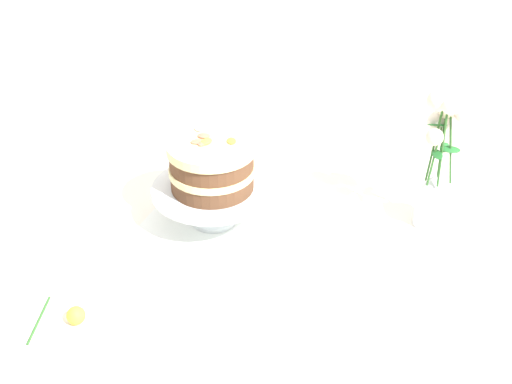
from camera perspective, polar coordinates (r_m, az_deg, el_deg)
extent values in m
cube|color=white|center=(1.60, 2.52, -4.62)|extent=(1.40, 1.00, 0.03)
cylinder|color=brown|center=(2.27, -11.30, -4.19)|extent=(0.06, 0.06, 0.71)
cylinder|color=brown|center=(2.17, 19.96, -7.65)|extent=(0.06, 0.06, 0.71)
cube|color=white|center=(1.65, -3.56, -2.46)|extent=(0.37, 0.37, 0.00)
cylinder|color=silver|center=(1.65, -3.57, -2.27)|extent=(0.11, 0.11, 0.01)
cylinder|color=silver|center=(1.63, -3.62, -1.04)|extent=(0.03, 0.03, 0.07)
cylinder|color=silver|center=(1.60, -3.67, 0.25)|extent=(0.29, 0.29, 0.01)
cylinder|color=brown|center=(1.59, -3.70, 1.03)|extent=(0.19, 0.19, 0.04)
cylinder|color=beige|center=(1.57, -3.74, 1.91)|extent=(0.20, 0.20, 0.02)
cylinder|color=brown|center=(1.56, -3.78, 2.80)|extent=(0.19, 0.19, 0.04)
cylinder|color=beige|center=(1.54, -3.82, 3.79)|extent=(0.20, 0.20, 0.02)
ellipsoid|color=orange|center=(1.54, -2.09, 4.33)|extent=(0.03, 0.04, 0.00)
ellipsoid|color=pink|center=(1.60, -4.82, 5.36)|extent=(0.04, 0.04, 0.00)
ellipsoid|color=#E56B51|center=(1.57, -4.43, 4.76)|extent=(0.03, 0.02, 0.01)
ellipsoid|color=#E56B51|center=(1.53, -4.48, 4.13)|extent=(0.03, 0.03, 0.01)
ellipsoid|color=#E56B51|center=(1.54, -4.98, 4.26)|extent=(0.04, 0.03, 0.00)
ellipsoid|color=yellow|center=(1.54, -4.21, 4.27)|extent=(0.03, 0.04, 0.01)
cylinder|color=silver|center=(1.67, 14.37, -1.50)|extent=(0.07, 0.07, 0.08)
cone|color=silver|center=(1.64, 14.71, 0.54)|extent=(0.09, 0.09, 0.06)
cylinder|color=#2D6028|center=(1.59, 16.08, 3.52)|extent=(0.03, 0.01, 0.18)
sphere|color=#F9DACE|center=(1.55, 17.05, 6.33)|extent=(0.04, 0.04, 0.04)
ellipsoid|color=#236B2D|center=(1.59, 16.06, 3.47)|extent=(0.04, 0.02, 0.01)
cylinder|color=#2D6028|center=(1.60, 15.39, 3.81)|extent=(0.01, 0.02, 0.18)
sphere|color=#F4E7C0|center=(1.57, 15.96, 6.76)|extent=(0.05, 0.05, 0.05)
ellipsoid|color=#236B2D|center=(1.61, 15.61, 3.64)|extent=(0.04, 0.05, 0.01)
cylinder|color=#2D6028|center=(1.61, 14.90, 3.37)|extent=(0.01, 0.03, 0.14)
sphere|color=silver|center=(1.59, 15.13, 5.72)|extent=(0.05, 0.05, 0.05)
cylinder|color=#2D6028|center=(1.58, 14.83, 4.08)|extent=(0.02, 0.01, 0.20)
sphere|color=silver|center=(1.53, 15.11, 7.45)|extent=(0.05, 0.05, 0.05)
ellipsoid|color=#236B2D|center=(1.57, 15.03, 5.46)|extent=(0.04, 0.02, 0.01)
cylinder|color=#2D6028|center=(1.59, 14.71, 2.60)|extent=(0.02, 0.02, 0.13)
sphere|color=beige|center=(1.55, 14.82, 4.50)|extent=(0.04, 0.04, 0.04)
cylinder|color=#2D6028|center=(1.57, 15.46, 3.79)|extent=(0.01, 0.02, 0.21)
sphere|color=white|center=(1.52, 16.13, 7.02)|extent=(0.04, 0.04, 0.04)
ellipsoid|color=#236B2D|center=(1.57, 15.05, 3.08)|extent=(0.03, 0.05, 0.01)
cylinder|color=#2D6028|center=(1.45, -17.83, -10.22)|extent=(0.02, 0.14, 0.01)
sphere|color=yellow|center=(1.41, -14.93, -10.02)|extent=(0.04, 0.04, 0.04)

